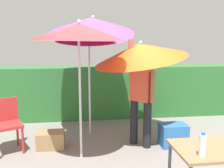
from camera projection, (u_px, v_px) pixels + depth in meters
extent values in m
plane|color=gray|center=(114.00, 150.00, 4.16)|extent=(24.00, 24.00, 0.00)
cube|color=#2D7033|center=(103.00, 92.00, 6.04)|extent=(8.00, 0.70, 1.25)
cylinder|color=silver|center=(89.00, 85.00, 4.75)|extent=(0.04, 0.04, 2.00)
cone|color=purple|center=(91.00, 25.00, 4.56)|extent=(1.68, 1.66, 0.82)
sphere|color=silver|center=(93.00, 17.00, 4.54)|extent=(0.05, 0.05, 0.05)
cylinder|color=silver|center=(137.00, 101.00, 4.46)|extent=(0.04, 0.04, 1.52)
cone|color=#EA5919|center=(139.00, 52.00, 4.29)|extent=(1.71, 1.68, 0.73)
sphere|color=silver|center=(141.00, 42.00, 4.24)|extent=(0.05, 0.05, 0.05)
cylinder|color=silver|center=(80.00, 101.00, 3.75)|extent=(0.04, 0.04, 1.85)
cone|color=red|center=(79.00, 32.00, 3.58)|extent=(1.42, 1.43, 0.31)
sphere|color=silver|center=(79.00, 21.00, 3.56)|extent=(0.05, 0.05, 0.05)
cylinder|color=black|center=(134.00, 121.00, 4.40)|extent=(0.14, 0.14, 0.82)
cylinder|color=black|center=(147.00, 125.00, 4.22)|extent=(0.14, 0.14, 0.82)
cube|color=#E04C38|center=(141.00, 85.00, 4.20)|extent=(0.40, 0.42, 0.56)
sphere|color=#8C6647|center=(142.00, 62.00, 4.14)|extent=(0.22, 0.22, 0.22)
cylinder|color=#E04C38|center=(131.00, 55.00, 4.27)|extent=(0.13, 0.13, 0.56)
cylinder|color=#8C6647|center=(153.00, 87.00, 4.05)|extent=(0.13, 0.13, 0.52)
cylinder|color=#B72D2D|center=(23.00, 141.00, 4.00)|extent=(0.04, 0.04, 0.44)
cylinder|color=#B72D2D|center=(18.00, 134.00, 4.32)|extent=(0.04, 0.04, 0.44)
cube|color=#B72D2D|center=(7.00, 125.00, 4.02)|extent=(0.59, 0.59, 0.05)
cube|color=#B72D2D|center=(4.00, 110.00, 4.14)|extent=(0.41, 0.23, 0.40)
cube|color=#2D6BB7|center=(173.00, 135.00, 4.32)|extent=(0.46, 0.33, 0.40)
cube|color=#9E7A4C|center=(51.00, 140.00, 4.23)|extent=(0.47, 0.32, 0.29)
cube|color=#99724C|center=(212.00, 149.00, 2.56)|extent=(0.80, 0.60, 0.03)
cylinder|color=silver|center=(203.00, 146.00, 2.34)|extent=(0.07, 0.07, 0.22)
cylinder|color=#2D60B7|center=(203.00, 134.00, 2.32)|extent=(0.04, 0.04, 0.02)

